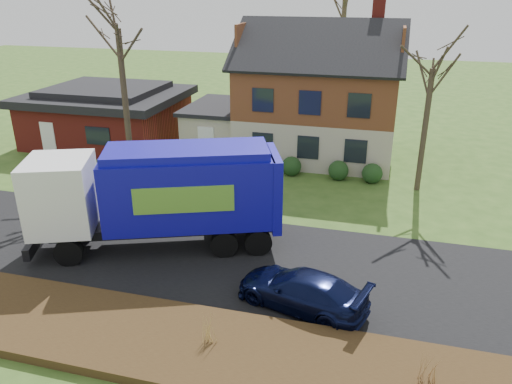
# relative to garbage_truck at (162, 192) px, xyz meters

# --- Properties ---
(ground) EXTENTS (120.00, 120.00, 0.00)m
(ground) POSITION_rel_garbage_truck_xyz_m (2.10, -0.29, -2.40)
(ground) COLOR #31521B
(ground) RESTS_ON ground
(road) EXTENTS (80.00, 7.00, 0.02)m
(road) POSITION_rel_garbage_truck_xyz_m (2.10, -0.29, -2.39)
(road) COLOR black
(road) RESTS_ON ground
(mulch_verge) EXTENTS (80.00, 3.50, 0.30)m
(mulch_verge) POSITION_rel_garbage_truck_xyz_m (2.10, -5.59, -2.25)
(mulch_verge) COLOR #311F10
(mulch_verge) RESTS_ON ground
(main_house) EXTENTS (12.95, 8.95, 9.26)m
(main_house) POSITION_rel_garbage_truck_xyz_m (3.59, 13.62, 1.63)
(main_house) COLOR beige
(main_house) RESTS_ON ground
(ranch_house) EXTENTS (9.80, 8.20, 3.70)m
(ranch_house) POSITION_rel_garbage_truck_xyz_m (-9.90, 12.71, -0.59)
(ranch_house) COLOR maroon
(ranch_house) RESTS_ON ground
(garbage_truck) EXTENTS (9.99, 5.96, 4.16)m
(garbage_truck) POSITION_rel_garbage_truck_xyz_m (0.00, 0.00, 0.00)
(garbage_truck) COLOR black
(garbage_truck) RESTS_ON ground
(silver_sedan) EXTENTS (5.27, 3.40, 1.64)m
(silver_sedan) POSITION_rel_garbage_truck_xyz_m (-3.61, 3.21, -1.58)
(silver_sedan) COLOR #96999D
(silver_sedan) RESTS_ON ground
(navy_wagon) EXTENTS (4.75, 3.00, 1.28)m
(navy_wagon) POSITION_rel_garbage_truck_xyz_m (6.05, -2.66, -1.76)
(navy_wagon) COLOR black
(navy_wagon) RESTS_ON ground
(tree_front_west) EXTENTS (3.65, 3.65, 10.83)m
(tree_front_west) POSITION_rel_garbage_truck_xyz_m (-5.51, 7.48, 6.53)
(tree_front_west) COLOR #3C3024
(tree_front_west) RESTS_ON ground
(tree_front_east) EXTENTS (3.19, 3.19, 8.85)m
(tree_front_east) POSITION_rel_garbage_truck_xyz_m (10.04, 8.98, 4.79)
(tree_front_east) COLOR #423627
(tree_front_east) RESTS_ON ground
(grass_clump_mid) EXTENTS (0.32, 0.26, 0.89)m
(grass_clump_mid) POSITION_rel_garbage_truck_xyz_m (3.82, -5.39, -1.65)
(grass_clump_mid) COLOR tan
(grass_clump_mid) RESTS_ON mulch_verge
(grass_clump_east) EXTENTS (0.36, 0.30, 0.90)m
(grass_clump_east) POSITION_rel_garbage_truck_xyz_m (9.84, -5.56, -1.65)
(grass_clump_east) COLOR #9B7144
(grass_clump_east) RESTS_ON mulch_verge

